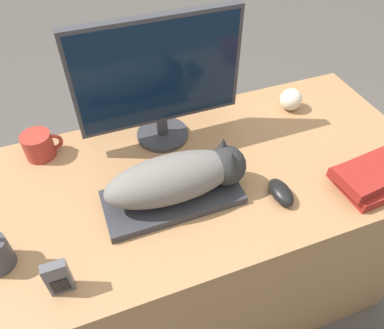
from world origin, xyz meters
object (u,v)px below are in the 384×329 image
computer_mouse (281,192)px  phone (58,278)px  coffee_mug (39,145)px  baseball (291,99)px  keyboard (173,197)px  monitor (159,77)px  cat (182,176)px  book_stack (371,177)px

computer_mouse → phone: phone is taller
computer_mouse → coffee_mug: (-0.62, 0.42, 0.02)m
baseball → keyboard: bearing=-154.1°
monitor → baseball: 0.51m
cat → baseball: (0.50, 0.26, -0.05)m
keyboard → cat: cat is taller
monitor → computer_mouse: monitor is taller
computer_mouse → coffee_mug: coffee_mug is taller
phone → book_stack: phone is taller
cat → monitor: bearing=84.6°
keyboard → phone: bearing=-153.0°
coffee_mug → monitor: bearing=-7.3°
keyboard → baseball: baseball is taller
book_stack → baseball: bearing=93.1°
coffee_mug → phone: 0.48m
phone → book_stack: (0.87, 0.02, -0.02)m
monitor → cat: bearing=-95.4°
phone → book_stack: 0.87m
cat → computer_mouse: size_ratio=3.81×
baseball → book_stack: size_ratio=0.36×
keyboard → monitor: monitor is taller
computer_mouse → coffee_mug: size_ratio=0.86×
monitor → computer_mouse: (0.23, -0.37, -0.21)m
coffee_mug → book_stack: 1.00m
keyboard → coffee_mug: (-0.33, 0.32, 0.03)m
cat → computer_mouse: (0.26, -0.10, -0.07)m
cat → computer_mouse: cat is taller
book_stack → keyboard: bearing=165.2°
computer_mouse → baseball: baseball is taller
coffee_mug → book_stack: coffee_mug is taller
monitor → phone: bearing=-131.0°
book_stack → computer_mouse: bearing=169.3°
baseball → phone: bearing=-153.7°
phone → book_stack: bearing=1.1°
coffee_mug → book_stack: bearing=-27.9°
monitor → book_stack: monitor is taller
computer_mouse → coffee_mug: bearing=146.0°
keyboard → coffee_mug: size_ratio=3.18×
book_stack → monitor: bearing=140.0°
coffee_mug → phone: (0.01, -0.48, 0.01)m
computer_mouse → phone: (-0.61, -0.07, 0.03)m
keyboard → baseball: size_ratio=4.89×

